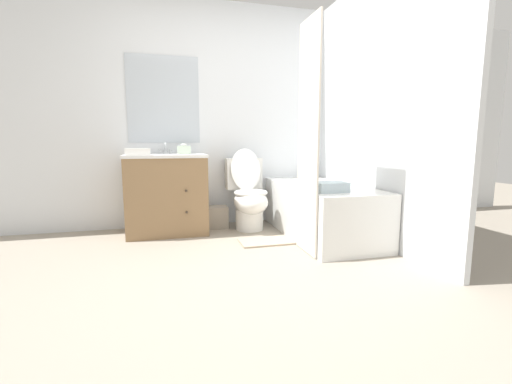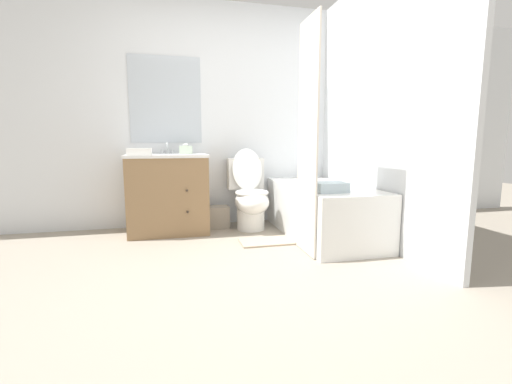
# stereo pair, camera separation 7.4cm
# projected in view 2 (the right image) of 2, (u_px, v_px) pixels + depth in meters

# --- Properties ---
(ground_plane) EXTENTS (14.00, 14.00, 0.00)m
(ground_plane) POSITION_uv_depth(u_px,v_px,m) (274.00, 275.00, 2.46)
(ground_plane) COLOR gray
(wall_back) EXTENTS (8.00, 0.06, 2.50)m
(wall_back) POSITION_uv_depth(u_px,v_px,m) (231.00, 116.00, 3.97)
(wall_back) COLOR silver
(wall_back) RESTS_ON ground_plane
(wall_right) EXTENTS (0.05, 2.73, 2.50)m
(wall_right) POSITION_uv_depth(u_px,v_px,m) (363.00, 112.00, 3.39)
(wall_right) COLOR silver
(wall_right) RESTS_ON ground_plane
(vanity_cabinet) EXTENTS (0.82, 0.60, 0.83)m
(vanity_cabinet) POSITION_uv_depth(u_px,v_px,m) (169.00, 192.00, 3.62)
(vanity_cabinet) COLOR olive
(vanity_cabinet) RESTS_ON ground_plane
(sink_faucet) EXTENTS (0.14, 0.12, 0.12)m
(sink_faucet) POSITION_uv_depth(u_px,v_px,m) (167.00, 151.00, 3.75)
(sink_faucet) COLOR silver
(sink_faucet) RESTS_ON vanity_cabinet
(toilet) EXTENTS (0.40, 0.68, 0.88)m
(toilet) POSITION_uv_depth(u_px,v_px,m) (250.00, 196.00, 3.77)
(toilet) COLOR white
(toilet) RESTS_ON ground_plane
(bathtub) EXTENTS (0.71, 1.58, 0.52)m
(bathtub) POSITION_uv_depth(u_px,v_px,m) (321.00, 210.00, 3.51)
(bathtub) COLOR white
(bathtub) RESTS_ON ground_plane
(shower_curtain) EXTENTS (0.02, 0.41, 1.94)m
(shower_curtain) POSITION_uv_depth(u_px,v_px,m) (308.00, 139.00, 2.84)
(shower_curtain) COLOR silver
(shower_curtain) RESTS_ON ground_plane
(wastebasket) EXTENTS (0.23, 0.20, 0.24)m
(wastebasket) POSITION_uv_depth(u_px,v_px,m) (218.00, 217.00, 3.85)
(wastebasket) COLOR gray
(wastebasket) RESTS_ON ground_plane
(tissue_box) EXTENTS (0.14, 0.12, 0.11)m
(tissue_box) POSITION_uv_depth(u_px,v_px,m) (186.00, 150.00, 3.70)
(tissue_box) COLOR silver
(tissue_box) RESTS_ON vanity_cabinet
(hand_towel_folded) EXTENTS (0.23, 0.12, 0.06)m
(hand_towel_folded) POSITION_uv_depth(u_px,v_px,m) (139.00, 152.00, 3.31)
(hand_towel_folded) COLOR white
(hand_towel_folded) RESTS_ON vanity_cabinet
(bath_towel_folded) EXTENTS (0.27, 0.22, 0.08)m
(bath_towel_folded) POSITION_uv_depth(u_px,v_px,m) (330.00, 187.00, 2.96)
(bath_towel_folded) COLOR silver
(bath_towel_folded) RESTS_ON bathtub
(bath_mat) EXTENTS (0.55, 0.30, 0.02)m
(bath_mat) POSITION_uv_depth(u_px,v_px,m) (269.00, 241.00, 3.29)
(bath_mat) COLOR tan
(bath_mat) RESTS_ON ground_plane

